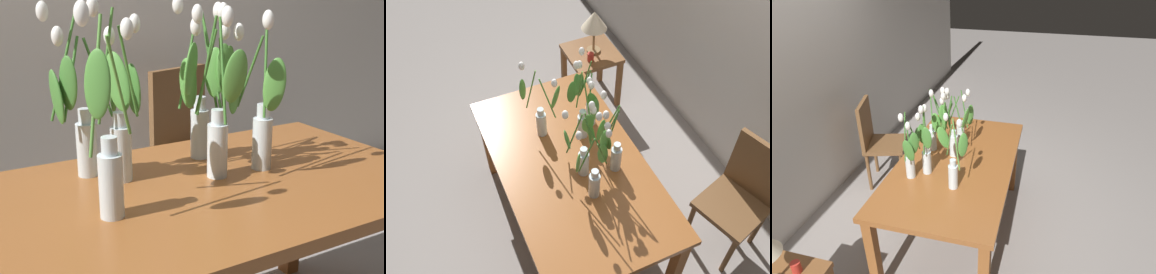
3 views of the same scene
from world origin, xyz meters
TOP-DOWN VIEW (x-y plane):
  - ground_plane at (0.00, 0.00)m, footprint 18.00×18.00m
  - dining_table at (0.00, 0.00)m, footprint 1.60×0.90m
  - tulip_vase_0 at (0.13, 0.21)m, footprint 0.23×0.19m
  - tulip_vase_1 at (-0.20, 0.17)m, footprint 0.19×0.17m
  - tulip_vase_2 at (0.25, 0.03)m, footprint 0.14×0.23m
  - tulip_vase_3 at (0.08, 0.06)m, footprint 0.23×0.28m
  - tulip_vase_4 at (-0.29, 0.25)m, footprint 0.26×0.15m
  - tulip_vase_5 at (-0.32, -0.07)m, footprint 0.20×0.27m
  - dining_chair at (0.54, 1.00)m, footprint 0.50×0.50m
  - side_table at (-1.21, 0.72)m, footprint 0.44×0.44m
  - table_lamp at (-1.22, 0.74)m, footprint 0.22×0.22m
  - pillar_candle at (-1.11, 0.66)m, footprint 0.06×0.06m

SIDE VIEW (x-z plane):
  - ground_plane at x=0.00m, z-range 0.00..0.00m
  - side_table at x=-1.21m, z-range 0.16..0.71m
  - dining_chair at x=0.54m, z-range 0.06..0.99m
  - pillar_candle at x=-1.11m, z-range 0.55..0.62m
  - dining_table at x=0.00m, z-range 0.28..1.02m
  - table_lamp at x=-1.22m, z-range 0.66..1.06m
  - tulip_vase_2 at x=0.25m, z-range 0.64..1.19m
  - tulip_vase_1 at x=-0.20m, z-range 0.63..1.22m
  - tulip_vase_5 at x=-0.32m, z-range 0.65..1.23m
  - tulip_vase_4 at x=-0.29m, z-range 0.66..1.23m
  - tulip_vase_0 at x=0.13m, z-range 0.66..1.25m
  - tulip_vase_3 at x=0.08m, z-range 0.70..1.25m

